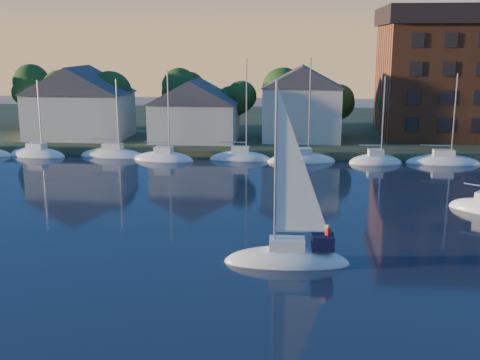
# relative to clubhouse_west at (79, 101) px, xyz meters

# --- Properties ---
(shoreline_land) EXTENTS (160.00, 50.00, 2.00)m
(shoreline_land) POSITION_rel_clubhouse_west_xyz_m (22.00, 17.00, -5.93)
(shoreline_land) COLOR #323E24
(shoreline_land) RESTS_ON ground
(wooden_dock) EXTENTS (120.00, 3.00, 1.00)m
(wooden_dock) POSITION_rel_clubhouse_west_xyz_m (22.00, -6.00, -5.93)
(wooden_dock) COLOR brown
(wooden_dock) RESTS_ON ground
(clubhouse_west) EXTENTS (13.65, 9.45, 9.64)m
(clubhouse_west) POSITION_rel_clubhouse_west_xyz_m (0.00, 0.00, 0.00)
(clubhouse_west) COLOR beige
(clubhouse_west) RESTS_ON shoreline_land
(clubhouse_centre) EXTENTS (11.55, 8.40, 8.08)m
(clubhouse_centre) POSITION_rel_clubhouse_west_xyz_m (16.00, -1.00, -0.80)
(clubhouse_centre) COLOR beige
(clubhouse_centre) RESTS_ON shoreline_land
(clubhouse_east) EXTENTS (10.50, 8.40, 9.80)m
(clubhouse_east) POSITION_rel_clubhouse_west_xyz_m (30.00, 1.00, 0.07)
(clubhouse_east) COLOR beige
(clubhouse_east) RESTS_ON shoreline_land
(tree_line) EXTENTS (93.40, 5.40, 8.90)m
(tree_line) POSITION_rel_clubhouse_west_xyz_m (24.00, 5.00, 1.24)
(tree_line) COLOR #3B2B1B
(tree_line) RESTS_ON shoreline_land
(moored_fleet) EXTENTS (79.50, 2.40, 12.05)m
(moored_fleet) POSITION_rel_clubhouse_west_xyz_m (18.00, -9.00, -5.83)
(moored_fleet) COLOR white
(moored_fleet) RESTS_ON ground
(hero_sailboat) EXTENTS (8.12, 2.86, 12.76)m
(hero_sailboat) POSITION_rel_clubhouse_west_xyz_m (29.33, -42.41, -5.38)
(hero_sailboat) COLOR white
(hero_sailboat) RESTS_ON ground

